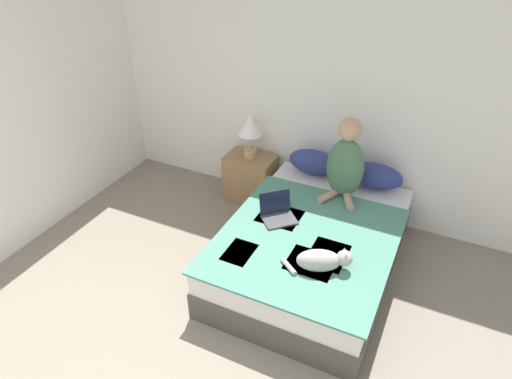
{
  "coord_description": "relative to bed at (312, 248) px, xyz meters",
  "views": [
    {
      "loc": [
        1.44,
        -0.9,
        2.91
      ],
      "look_at": [
        0.06,
        1.97,
        0.84
      ],
      "focal_mm": 32.0,
      "sensor_mm": 36.0,
      "label": 1
    }
  ],
  "objects": [
    {
      "name": "cat_tabby",
      "position": [
        0.23,
        -0.48,
        0.34
      ],
      "size": [
        0.53,
        0.31,
        0.19
      ],
      "rotation": [
        0.0,
        0.0,
        0.41
      ],
      "color": "#A8A399",
      "rests_on": "bed"
    },
    {
      "name": "nightstand",
      "position": [
        -1.02,
        0.82,
        0.02
      ],
      "size": [
        0.53,
        0.37,
        0.53
      ],
      "color": "#937047",
      "rests_on": "ground_plane"
    },
    {
      "name": "person_sitting",
      "position": [
        0.07,
        0.58,
        0.6
      ],
      "size": [
        0.36,
        0.35,
        0.79
      ],
      "color": "#476B4C",
      "rests_on": "bed"
    },
    {
      "name": "wall_back",
      "position": [
        -0.53,
        1.07,
        1.03
      ],
      "size": [
        5.23,
        0.05,
        2.55
      ],
      "color": "white",
      "rests_on": "ground_plane"
    },
    {
      "name": "pillow_far",
      "position": [
        0.31,
        0.85,
        0.38
      ],
      "size": [
        0.53,
        0.24,
        0.26
      ],
      "color": "navy",
      "rests_on": "bed"
    },
    {
      "name": "laptop_open",
      "position": [
        -0.33,
        -0.03,
        0.3
      ],
      "size": [
        0.38,
        0.38,
        0.22
      ],
      "rotation": [
        0.0,
        0.0,
        0.76
      ],
      "color": "#424247",
      "rests_on": "bed"
    },
    {
      "name": "bed",
      "position": [
        0.0,
        0.0,
        0.0
      ],
      "size": [
        1.42,
        1.99,
        0.49
      ],
      "color": "#4C4742",
      "rests_on": "ground_plane"
    },
    {
      "name": "pillow_near",
      "position": [
        -0.31,
        0.85,
        0.38
      ],
      "size": [
        0.53,
        0.24,
        0.26
      ],
      "color": "navy",
      "rests_on": "bed"
    },
    {
      "name": "table_lamp",
      "position": [
        -1.02,
        0.82,
        0.63
      ],
      "size": [
        0.26,
        0.26,
        0.5
      ],
      "color": "tan",
      "rests_on": "nightstand"
    },
    {
      "name": "wall_side",
      "position": [
        -2.67,
        -0.55,
        1.03
      ],
      "size": [
        0.05,
        4.18,
        2.55
      ],
      "color": "white",
      "rests_on": "ground_plane"
    }
  ]
}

